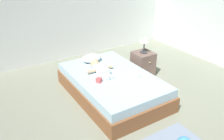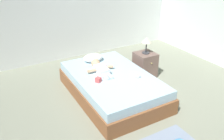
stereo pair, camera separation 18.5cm
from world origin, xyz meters
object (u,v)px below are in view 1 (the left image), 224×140
(baby, at_px, (99,68))
(baby_bottle, at_px, (137,75))
(bed, at_px, (112,86))
(toothbrush, at_px, (106,66))
(nightstand, at_px, (143,64))
(lamp, at_px, (144,41))
(pillow, at_px, (91,58))
(toy_block, at_px, (99,80))

(baby, bearing_deg, baby_bottle, -49.47)
(bed, distance_m, baby, 0.40)
(baby, bearing_deg, toothbrush, 30.69)
(bed, distance_m, nightstand, 1.06)
(lamp, bearing_deg, nightstand, -90.00)
(pillow, height_order, toothbrush, pillow)
(pillow, xyz_separation_m, baby_bottle, (0.38, -1.01, -0.04))
(toy_block, height_order, baby_bottle, toy_block)
(bed, height_order, pillow, pillow)
(baby, bearing_deg, bed, -64.51)
(nightstand, xyz_separation_m, toy_block, (-1.33, -0.46, 0.21))
(toothbrush, distance_m, nightstand, 0.93)
(nightstand, distance_m, baby_bottle, 0.94)
(lamp, bearing_deg, baby_bottle, -135.92)
(toothbrush, height_order, baby_bottle, baby_bottle)
(pillow, height_order, toy_block, pillow)
(baby_bottle, bearing_deg, nightstand, 44.08)
(toothbrush, xyz_separation_m, nightstand, (0.92, -0.02, -0.17))
(baby_bottle, bearing_deg, baby, 130.53)
(baby, distance_m, toy_block, 0.42)
(nightstand, height_order, lamp, lamp)
(baby, bearing_deg, nightstand, 5.09)
(lamp, bearing_deg, toy_block, -160.89)
(bed, bearing_deg, pillow, 93.17)
(baby, bearing_deg, lamp, 5.09)
(bed, relative_size, nightstand, 3.93)
(baby_bottle, bearing_deg, lamp, 44.08)
(bed, distance_m, lamp, 1.21)
(bed, bearing_deg, toy_block, -161.15)
(bed, height_order, toy_block, toy_block)
(baby, xyz_separation_m, toy_block, (-0.21, -0.36, -0.02))
(baby_bottle, bearing_deg, pillow, 110.76)
(baby, bearing_deg, toy_block, -120.30)
(nightstand, xyz_separation_m, lamp, (0.00, 0.00, 0.52))
(baby, relative_size, baby_bottle, 4.96)
(pillow, distance_m, toy_block, 0.88)
(nightstand, bearing_deg, bed, -160.81)
(nightstand, bearing_deg, lamp, 90.00)
(bed, distance_m, toy_block, 0.44)
(bed, xyz_separation_m, baby, (-0.12, 0.25, 0.28))
(lamp, bearing_deg, pillow, 160.52)
(toothbrush, height_order, lamp, lamp)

